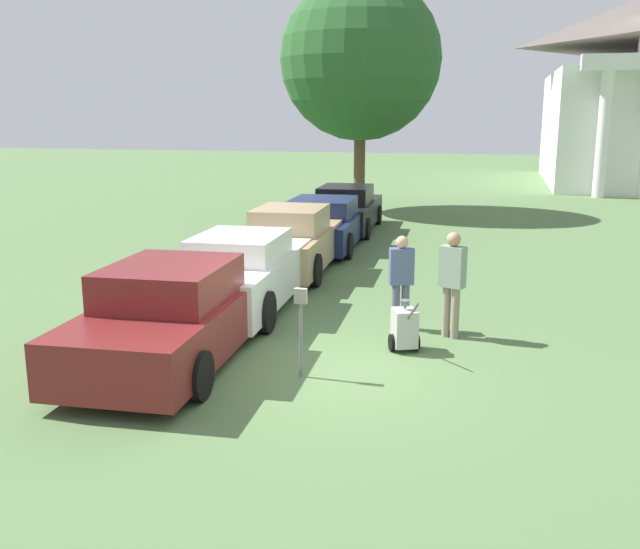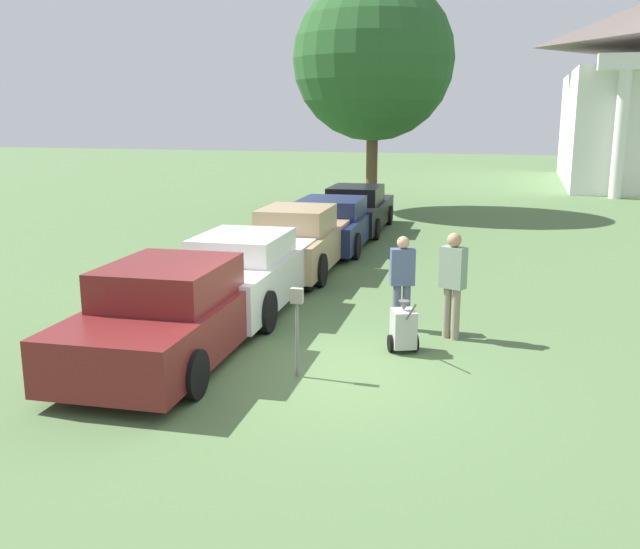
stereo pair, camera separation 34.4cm
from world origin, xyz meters
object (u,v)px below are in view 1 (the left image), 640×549
(parked_car_black, at_px, (346,210))
(person_supervisor, at_px, (452,278))
(parking_meter, at_px, (301,316))
(person_worker, at_px, (401,276))
(parked_car_navy, at_px, (324,224))
(parked_car_white, at_px, (243,273))
(parked_car_maroon, at_px, (176,315))
(parked_car_tan, at_px, (292,242))
(equipment_cart, at_px, (404,328))

(parked_car_black, relative_size, person_supervisor, 2.76)
(parking_meter, distance_m, person_worker, 2.94)
(parked_car_navy, height_order, parking_meter, parked_car_navy)
(parked_car_white, relative_size, parking_meter, 3.75)
(parked_car_maroon, relative_size, parking_meter, 3.84)
(parked_car_black, bearing_deg, parked_car_maroon, -92.82)
(parked_car_navy, distance_m, parking_meter, 10.29)
(parked_car_tan, bearing_deg, parked_car_maroon, -92.81)
(parked_car_maroon, distance_m, parked_car_white, 3.04)
(parked_car_white, distance_m, person_supervisor, 4.20)
(person_worker, bearing_deg, parking_meter, 50.58)
(person_worker, xyz_separation_m, equipment_cart, (0.23, -1.19, -0.57))
(parked_car_white, xyz_separation_m, equipment_cart, (3.41, -1.81, -0.33))
(parked_car_maroon, bearing_deg, person_supervisor, 24.68)
(parked_car_maroon, distance_m, parked_car_navy, 9.76)
(parked_car_navy, distance_m, person_worker, 8.00)
(equipment_cart, bearing_deg, parked_car_black, 84.46)
(parked_car_black, bearing_deg, person_worker, -75.80)
(parked_car_maroon, xyz_separation_m, parked_car_tan, (-0.00, 6.48, 0.02))
(parked_car_maroon, xyz_separation_m, equipment_cart, (3.41, 1.23, -0.32))
(parked_car_tan, xyz_separation_m, equipment_cart, (3.41, -5.25, -0.35))
(parked_car_maroon, distance_m, parked_car_black, 12.83)
(parked_car_maroon, relative_size, person_worker, 3.03)
(parking_meter, relative_size, equipment_cart, 1.33)
(parked_car_maroon, height_order, parked_car_navy, parked_car_maroon)
(parked_car_white, relative_size, parked_car_navy, 0.99)
(parked_car_maroon, height_order, parking_meter, parked_car_maroon)
(equipment_cart, bearing_deg, parked_car_white, 130.10)
(parked_car_black, height_order, person_worker, person_worker)
(person_supervisor, bearing_deg, parked_car_black, -44.50)
(parked_car_white, relative_size, person_supervisor, 2.72)
(parked_car_tan, distance_m, equipment_cart, 6.27)
(person_worker, bearing_deg, parked_car_white, -28.84)
(parked_car_white, height_order, parked_car_navy, parked_car_white)
(parked_car_maroon, height_order, person_supervisor, person_supervisor)
(parked_car_maroon, bearing_deg, person_worker, 34.48)
(parked_car_navy, bearing_deg, parked_car_black, 87.18)
(parked_car_navy, bearing_deg, parked_car_white, -92.82)
(parked_car_tan, relative_size, person_worker, 2.81)
(parked_car_maroon, xyz_separation_m, parking_meter, (2.10, -0.31, 0.22))
(parking_meter, height_order, person_worker, person_worker)
(person_worker, bearing_deg, parked_car_maroon, 19.43)
(parked_car_white, distance_m, equipment_cart, 3.88)
(parked_car_tan, xyz_separation_m, parked_car_navy, (0.00, 3.28, -0.06))
(parked_car_white, height_order, parked_car_black, parked_car_white)
(parked_car_white, bearing_deg, parking_meter, -60.68)
(parked_car_maroon, bearing_deg, parked_car_navy, 87.19)
(parked_car_tan, relative_size, parked_car_black, 0.93)
(parked_car_maroon, distance_m, parked_car_tan, 6.48)
(parked_car_navy, bearing_deg, person_supervisor, -64.65)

